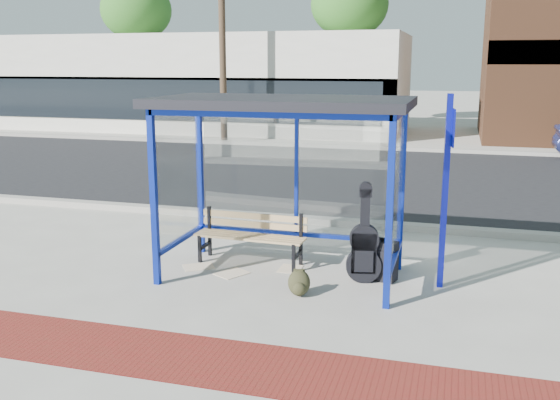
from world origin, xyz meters
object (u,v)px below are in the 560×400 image
(suitcase, at_px, (384,261))
(backpack, at_px, (299,284))
(bench, at_px, (251,234))
(guitar_bag, at_px, (364,248))

(suitcase, xyz_separation_m, backpack, (-0.95, -0.85, -0.11))
(suitcase, height_order, backpack, suitcase)
(suitcase, bearing_deg, backpack, -121.17)
(bench, xyz_separation_m, backpack, (1.00, -1.10, -0.27))
(guitar_bag, xyz_separation_m, backpack, (-0.70, -0.73, -0.31))
(backpack, bearing_deg, guitar_bag, 32.12)
(bench, distance_m, backpack, 1.52)
(bench, xyz_separation_m, suitcase, (1.95, -0.25, -0.16))
(bench, relative_size, suitcase, 2.75)
(guitar_bag, relative_size, suitcase, 2.15)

